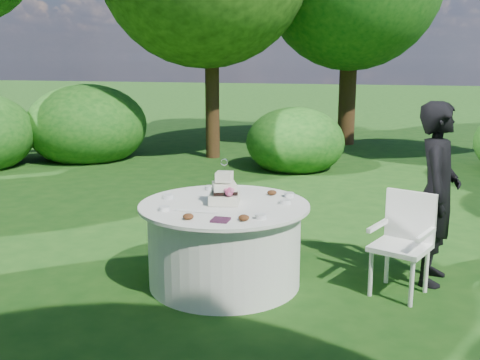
% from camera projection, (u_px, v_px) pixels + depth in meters
% --- Properties ---
extents(ground, '(80.00, 80.00, 0.00)m').
position_uv_depth(ground, '(225.00, 283.00, 5.28)').
color(ground, '#153E10').
rests_on(ground, ground).
extents(napkins, '(0.14, 0.14, 0.02)m').
position_uv_depth(napkins, '(221.00, 220.00, 4.57)').
color(napkins, '#451D38').
rests_on(napkins, table).
extents(feather_plume, '(0.48, 0.07, 0.01)m').
position_uv_depth(feather_plume, '(193.00, 211.00, 4.85)').
color(feather_plume, white).
rests_on(feather_plume, table).
extents(guest, '(0.49, 0.67, 1.70)m').
position_uv_depth(guest, '(437.00, 194.00, 5.16)').
color(guest, black).
rests_on(guest, ground).
extents(table, '(1.56, 1.56, 0.77)m').
position_uv_depth(table, '(224.00, 243.00, 5.20)').
color(table, white).
rests_on(table, ground).
extents(cake, '(0.31, 0.31, 0.41)m').
position_uv_depth(cake, '(224.00, 192.00, 5.09)').
color(cake, silver).
rests_on(cake, table).
extents(chair, '(0.59, 0.59, 0.91)m').
position_uv_depth(chair, '(404.00, 236.00, 4.99)').
color(chair, white).
rests_on(chair, ground).
extents(votives, '(1.21, 0.98, 0.04)m').
position_uv_depth(votives, '(229.00, 200.00, 5.15)').
color(votives, white).
rests_on(votives, table).
extents(petal_cups, '(0.58, 1.09, 0.05)m').
position_uv_depth(petal_cups, '(237.00, 208.00, 4.87)').
color(petal_cups, '#562D16').
rests_on(petal_cups, table).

